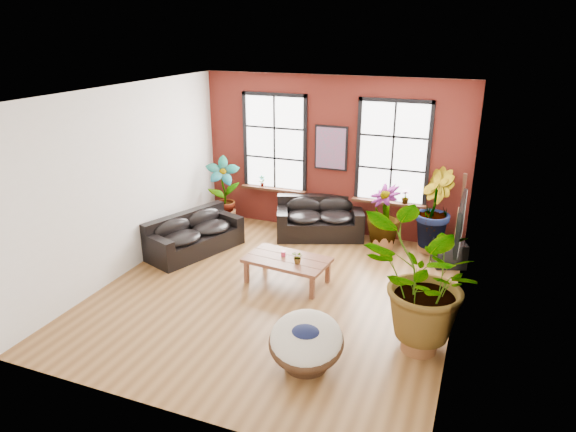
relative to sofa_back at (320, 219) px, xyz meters
name	(u,v)px	position (x,y,z in m)	size (l,w,h in m)	color
room	(278,197)	(0.11, -2.68, 1.35)	(6.04, 6.54, 3.54)	brown
sofa_back	(320,219)	(0.00, 0.00, 0.00)	(2.10, 1.54, 0.87)	black
sofa_left	(193,235)	(-2.18, -1.79, -0.03)	(1.50, 2.20, 0.80)	black
coffee_table	(287,261)	(0.15, -2.38, 0.03)	(1.58, 1.01, 0.58)	brown
papasan_chair	(306,341)	(1.31, -4.61, 0.01)	(1.22, 1.24, 0.78)	#412817
poster	(331,148)	(0.11, 0.35, 1.56)	(0.74, 0.06, 0.98)	black
tv_wall_unit	(460,222)	(3.04, -2.23, 1.15)	(0.13, 1.86, 1.20)	black
media_box	(449,254)	(2.87, -0.54, -0.15)	(0.73, 0.67, 0.49)	black
pot_back_left	(225,218)	(-2.29, -0.20, -0.21)	(0.64, 0.64, 0.36)	brown
pot_back_right	(429,243)	(2.41, 0.06, -0.22)	(0.60, 0.60, 0.34)	brown
pot_right_wall	(419,338)	(2.72, -3.64, -0.20)	(0.63, 0.63, 0.38)	brown
pot_mid	(382,242)	(1.48, -0.25, -0.23)	(0.57, 0.57, 0.34)	brown
floor_plant_back_left	(223,189)	(-2.30, -0.20, 0.50)	(0.79, 0.53, 1.50)	#305F19
floor_plant_back_right	(433,208)	(2.42, 0.04, 0.57)	(0.89, 0.72, 1.62)	#305F19
floor_plant_right_wall	(422,282)	(2.68, -3.60, 0.68)	(1.65, 1.43, 1.83)	#305F19
floor_plant_mid	(384,215)	(1.46, -0.21, 0.37)	(0.70, 0.70, 1.26)	#305F19
table_plant	(298,257)	(0.41, -2.50, 0.21)	(0.21, 0.18, 0.23)	#305F19
sill_plant_left	(262,181)	(-1.54, 0.30, 0.64)	(0.14, 0.10, 0.27)	#305F19
sill_plant_right	(405,197)	(1.81, 0.30, 0.64)	(0.15, 0.15, 0.27)	#305F19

